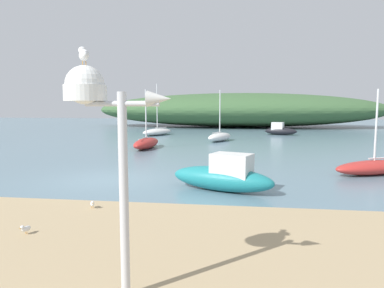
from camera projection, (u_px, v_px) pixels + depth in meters
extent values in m
plane|color=slate|center=(108.00, 180.00, 12.99)|extent=(120.00, 120.00, 0.00)
ellipsoid|color=#3D6038|center=(239.00, 110.00, 44.90)|extent=(36.83, 12.42, 4.30)
cylinder|color=silver|center=(124.00, 197.00, 4.55)|extent=(0.12, 0.12, 2.71)
cylinder|color=silver|center=(122.00, 104.00, 4.41)|extent=(0.96, 0.07, 0.07)
cylinder|color=white|center=(85.00, 93.00, 4.46)|extent=(0.54, 0.54, 0.20)
sphere|color=white|center=(85.00, 85.00, 4.45)|extent=(0.50, 0.50, 0.50)
cone|color=silver|center=(159.00, 99.00, 4.34)|extent=(0.30, 0.20, 0.20)
cylinder|color=orange|center=(83.00, 63.00, 4.41)|extent=(0.01, 0.01, 0.05)
cylinder|color=orange|center=(86.00, 63.00, 4.43)|extent=(0.01, 0.01, 0.05)
ellipsoid|color=white|center=(84.00, 55.00, 4.41)|extent=(0.25, 0.28, 0.14)
ellipsoid|color=#9EA0A8|center=(84.00, 53.00, 4.41)|extent=(0.22, 0.26, 0.05)
sphere|color=white|center=(82.00, 51.00, 4.50)|extent=(0.10, 0.10, 0.10)
cone|color=gold|center=(81.00, 52.00, 4.57)|extent=(0.06, 0.06, 0.03)
ellipsoid|color=#B72D28|center=(374.00, 167.00, 13.94)|extent=(3.68, 2.44, 0.57)
cylinder|color=silver|center=(376.00, 127.00, 13.76)|extent=(0.08, 0.08, 2.98)
ellipsoid|color=#B72D28|center=(146.00, 143.00, 22.34)|extent=(1.32, 3.73, 0.66)
cylinder|color=silver|center=(146.00, 115.00, 22.14)|extent=(0.08, 0.08, 3.28)
cylinder|color=silver|center=(143.00, 138.00, 21.76)|extent=(0.16, 1.65, 0.06)
ellipsoid|color=white|center=(220.00, 137.00, 26.82)|extent=(2.23, 3.26, 0.66)
cylinder|color=silver|center=(220.00, 113.00, 26.62)|extent=(0.08, 0.08, 3.45)
cylinder|color=silver|center=(217.00, 132.00, 26.39)|extent=(0.63, 1.30, 0.06)
ellipsoid|color=black|center=(281.00, 131.00, 32.56)|extent=(3.12, 1.91, 0.68)
cube|color=silver|center=(278.00, 126.00, 32.64)|extent=(1.24, 1.10, 0.73)
ellipsoid|color=teal|center=(221.00, 179.00, 11.27)|extent=(3.61, 2.21, 0.78)
cube|color=silver|center=(232.00, 165.00, 11.05)|extent=(1.43, 1.19, 0.72)
ellipsoid|color=white|center=(157.00, 132.00, 32.25)|extent=(2.85, 3.99, 0.61)
cylinder|color=silver|center=(157.00, 107.00, 32.01)|extent=(0.08, 0.08, 4.25)
cylinder|color=silver|center=(161.00, 128.00, 32.68)|extent=(0.77, 1.56, 0.06)
cylinder|color=orange|center=(27.00, 233.00, 6.95)|extent=(0.01, 0.01, 0.05)
cylinder|color=orange|center=(26.00, 232.00, 6.96)|extent=(0.01, 0.01, 0.05)
ellipsoid|color=white|center=(26.00, 229.00, 6.95)|extent=(0.15, 0.22, 0.11)
ellipsoid|color=#9EA0A8|center=(26.00, 228.00, 6.94)|extent=(0.13, 0.20, 0.04)
sphere|color=white|center=(22.00, 227.00, 6.87)|extent=(0.08, 0.08, 0.08)
cone|color=gold|center=(20.00, 229.00, 6.82)|extent=(0.04, 0.05, 0.02)
cylinder|color=orange|center=(93.00, 207.00, 8.71)|extent=(0.01, 0.01, 0.05)
cylinder|color=orange|center=(92.00, 207.00, 8.70)|extent=(0.01, 0.01, 0.05)
ellipsoid|color=white|center=(92.00, 204.00, 8.70)|extent=(0.18, 0.22, 0.11)
ellipsoid|color=#9EA0A8|center=(92.00, 203.00, 8.70)|extent=(0.16, 0.20, 0.04)
sphere|color=white|center=(93.00, 203.00, 8.61)|extent=(0.08, 0.08, 0.08)
cone|color=gold|center=(93.00, 203.00, 8.56)|extent=(0.04, 0.05, 0.02)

